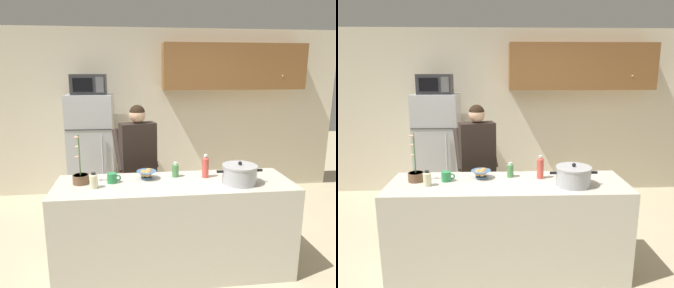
% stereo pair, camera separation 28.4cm
% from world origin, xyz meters
% --- Properties ---
extents(ground_plane, '(14.00, 14.00, 0.00)m').
position_xyz_m(ground_plane, '(0.00, 0.00, 0.00)').
color(ground_plane, '#C6B793').
extents(back_wall_unit, '(6.00, 0.48, 2.60)m').
position_xyz_m(back_wall_unit, '(0.26, 2.25, 1.46)').
color(back_wall_unit, beige).
rests_on(back_wall_unit, ground).
extents(kitchen_island, '(2.25, 0.68, 0.92)m').
position_xyz_m(kitchen_island, '(0.00, 0.00, 0.46)').
color(kitchen_island, beige).
rests_on(kitchen_island, ground).
extents(refrigerator, '(0.64, 0.68, 1.63)m').
position_xyz_m(refrigerator, '(-0.98, 1.85, 0.82)').
color(refrigerator, '#B7BABF').
rests_on(refrigerator, ground).
extents(microwave, '(0.48, 0.37, 0.28)m').
position_xyz_m(microwave, '(-0.98, 1.83, 1.77)').
color(microwave, '#2D2D30').
rests_on(microwave, refrigerator).
extents(person_near_pot, '(0.56, 0.50, 1.58)m').
position_xyz_m(person_near_pot, '(-0.33, 0.75, 0.98)').
color(person_near_pot, black).
rests_on(person_near_pot, ground).
extents(cooking_pot, '(0.44, 0.33, 0.21)m').
position_xyz_m(cooking_pot, '(0.60, -0.09, 1.01)').
color(cooking_pot, '#ADAFB5').
rests_on(cooking_pot, kitchen_island).
extents(coffee_mug, '(0.13, 0.09, 0.10)m').
position_xyz_m(coffee_mug, '(-0.59, 0.06, 0.97)').
color(coffee_mug, '#2D8C4C').
rests_on(coffee_mug, kitchen_island).
extents(bread_bowl, '(0.20, 0.20, 0.10)m').
position_xyz_m(bread_bowl, '(-0.26, 0.13, 0.97)').
color(bread_bowl, '#4C7299').
rests_on(bread_bowl, kitchen_island).
extents(bottle_near_edge, '(0.07, 0.07, 0.14)m').
position_xyz_m(bottle_near_edge, '(-0.74, -0.06, 0.99)').
color(bottle_near_edge, beige).
rests_on(bottle_near_edge, kitchen_island).
extents(bottle_mid_counter, '(0.07, 0.07, 0.15)m').
position_xyz_m(bottle_mid_counter, '(0.03, 0.17, 0.99)').
color(bottle_mid_counter, '#4C8C4C').
rests_on(bottle_mid_counter, kitchen_island).
extents(bottle_far_corner, '(0.07, 0.07, 0.23)m').
position_xyz_m(bottle_far_corner, '(0.32, 0.11, 1.03)').
color(bottle_far_corner, '#D84C3F').
rests_on(bottle_far_corner, kitchen_island).
extents(potted_orchid, '(0.15, 0.15, 0.47)m').
position_xyz_m(potted_orchid, '(-0.88, 0.07, 0.98)').
color(potted_orchid, brown).
rests_on(potted_orchid, kitchen_island).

